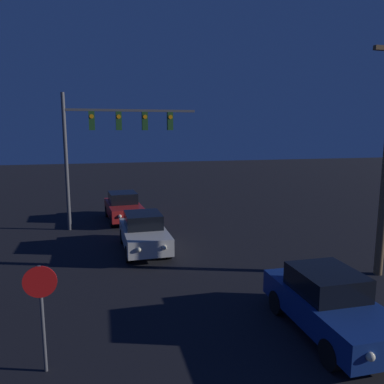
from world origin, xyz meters
TOP-DOWN VIEW (x-y plane):
  - car_near at (1.97, 9.67)m, footprint 1.76×4.05m
  - car_mid at (-1.62, 17.11)m, footprint 1.79×4.06m
  - car_far at (-2.08, 22.57)m, footprint 1.97×4.12m
  - traffic_signal_mast at (-2.78, 21.24)m, footprint 6.49×0.30m
  - stop_sign at (-4.51, 9.75)m, footprint 0.65×0.07m

SIDE VIEW (x-z plane):
  - car_near at x=1.97m, z-range 0.00..1.53m
  - car_mid at x=-1.62m, z-range 0.00..1.53m
  - car_far at x=-2.08m, z-range 0.00..1.53m
  - stop_sign at x=-4.51m, z-range 0.43..2.70m
  - traffic_signal_mast at x=-2.78m, z-range 1.36..8.01m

